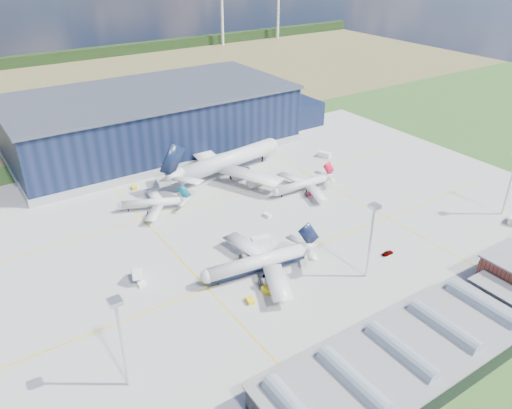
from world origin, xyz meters
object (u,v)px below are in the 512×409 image
object	(u,v)px
airliner_regional	(151,199)
light_mast_east	(512,174)
light_mast_west	(120,330)
car_b	(348,346)
light_mast_center	(372,229)
car_a	(388,253)
airliner_navy	(257,256)
airliner_red	(302,181)
hangar	(158,122)
gse_tug_b	(250,301)
gse_van_b	(324,155)
airstair	(138,276)
airliner_widebody	(228,152)
gse_tug_c	(134,187)
gse_cart_a	(267,215)
gse_tug_a	(269,290)
gse_van_a	(261,241)

from	to	relation	value
airliner_regional	light_mast_east	bearing A→B (deg)	168.68
light_mast_west	car_b	world-z (taller)	light_mast_west
light_mast_center	car_a	distance (m)	20.30
airliner_navy	airliner_red	xyz separation A→B (m)	(42.80, 34.00, -1.47)
hangar	light_mast_east	distance (m)	144.23
gse_tug_b	gse_van_b	xyz separation A→B (m)	(80.37, 64.34, 0.66)
airstair	car_b	xyz separation A→B (m)	(30.94, -51.47, -1.21)
airliner_navy	airliner_widebody	xyz separation A→B (m)	(28.18, 62.76, 3.46)
light_mast_west	gse_tug_c	xyz separation A→B (m)	(36.43, 89.30, -14.76)
gse_cart_a	light_mast_west	bearing A→B (deg)	-160.15
car_a	airliner_red	bearing A→B (deg)	-5.61
light_mast_east	gse_tug_a	xyz separation A→B (m)	(-91.96, 9.10, -14.63)
gse_van_a	car_a	distance (m)	38.51
gse_tug_c	airstair	bearing A→B (deg)	-96.48
car_a	car_b	distance (m)	42.89
light_mast_center	gse_van_b	bearing A→B (deg)	57.24
light_mast_east	airliner_red	size ratio (longest dim) A/B	0.80
light_mast_west	gse_tug_b	distance (m)	40.31
light_mast_center	gse_tug_b	distance (m)	37.62
hangar	light_mast_east	size ratio (longest dim) A/B	6.30
car_b	airstair	bearing A→B (deg)	12.19
airliner_red	gse_tug_b	distance (m)	67.39
car_a	hangar	bearing A→B (deg)	9.45
light_mast_center	gse_tug_a	size ratio (longest dim) A/B	5.97
airliner_red	gse_tug_a	distance (m)	62.12
light_mast_west	car_a	distance (m)	84.66
airliner_navy	gse_van_b	xyz separation A→B (m)	(71.88, 54.83, -4.95)
light_mast_east	car_a	world-z (taller)	light_mast_east
gse_tug_b	gse_van_b	distance (m)	102.96
airliner_navy	gse_tug_a	world-z (taller)	airliner_navy
light_mast_west	airliner_widebody	size ratio (longest dim) A/B	0.39
gse_van_a	gse_van_b	distance (m)	75.43
gse_van_a	gse_tug_c	bearing A→B (deg)	30.29
light_mast_center	light_mast_west	bearing A→B (deg)	180.00
hangar	light_mast_center	distance (m)	125.07
light_mast_center	car_a	xyz separation A→B (m)	(13.26, 4.27, -14.77)
airliner_red	gse_tug_a	size ratio (longest dim) A/B	7.51
hangar	gse_tug_b	size ratio (longest dim) A/B	54.14
airliner_red	airliner_widebody	xyz separation A→B (m)	(-14.62, 28.76, 4.93)
airliner_regional	light_mast_west	bearing A→B (deg)	86.94
hangar	car_b	world-z (taller)	hangar
hangar	gse_van_b	bearing A→B (deg)	-43.87
light_mast_center	gse_cart_a	bearing A→B (deg)	94.86
airliner_widebody	car_b	distance (m)	102.67
airliner_navy	airstair	bearing A→B (deg)	-19.91
airliner_red	gse_tug_b	world-z (taller)	airliner_red
light_mast_center	gse_van_a	size ratio (longest dim) A/B	3.74
light_mast_center	car_b	distance (m)	33.06
gse_tug_c	light_mast_center	bearing A→B (deg)	-55.48
gse_van_b	airliner_regional	bearing A→B (deg)	158.08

